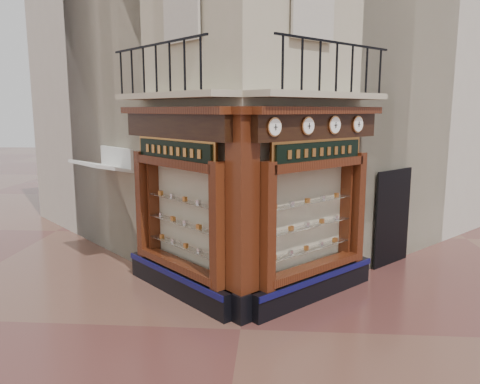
# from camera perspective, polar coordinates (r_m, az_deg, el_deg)

# --- Properties ---
(ground) EXTENTS (80.00, 80.00, 0.00)m
(ground) POSITION_cam_1_polar(r_m,az_deg,el_deg) (8.82, 0.05, -16.41)
(ground) COLOR #552C27
(ground) RESTS_ON ground
(main_building) EXTENTS (11.31, 11.31, 12.00)m
(main_building) POSITION_cam_1_polar(r_m,az_deg,el_deg) (14.20, 1.91, 18.40)
(main_building) COLOR #BAAB91
(main_building) RESTS_ON ground
(neighbour_left) EXTENTS (11.31, 11.31, 11.00)m
(neighbour_left) POSITION_cam_1_polar(r_m,az_deg,el_deg) (16.86, -6.50, 15.30)
(neighbour_left) COLOR beige
(neighbour_left) RESTS_ON ground
(neighbour_right) EXTENTS (11.31, 11.31, 11.00)m
(neighbour_right) POSITION_cam_1_polar(r_m,az_deg,el_deg) (16.70, 11.08, 15.23)
(neighbour_right) COLOR beige
(neighbour_right) RESTS_ON ground
(shopfront_left) EXTENTS (2.86, 2.86, 3.98)m
(shopfront_left) POSITION_cam_1_polar(r_m,az_deg,el_deg) (9.84, -7.49, -1.48)
(shopfront_left) COLOR black
(shopfront_left) RESTS_ON ground
(shopfront_right) EXTENTS (2.86, 2.86, 3.98)m
(shopfront_right) POSITION_cam_1_polar(r_m,az_deg,el_deg) (9.68, 9.06, -1.72)
(shopfront_right) COLOR black
(shopfront_right) RESTS_ON ground
(corner_pilaster) EXTENTS (0.85, 0.85, 3.98)m
(corner_pilaster) POSITION_cam_1_polar(r_m,az_deg,el_deg) (8.62, 0.29, -3.23)
(corner_pilaster) COLOR black
(corner_pilaster) RESTS_ON ground
(balcony) EXTENTS (5.94, 2.97, 1.03)m
(balcony) POSITION_cam_1_polar(r_m,az_deg,el_deg) (9.39, 0.71, 11.80)
(balcony) COLOR #BAAB91
(balcony) RESTS_ON ground
(clock_a) EXTENTS (0.28, 0.28, 0.34)m
(clock_a) POSITION_cam_1_polar(r_m,az_deg,el_deg) (8.35, 4.20, 7.90)
(clock_a) COLOR #CC8044
(clock_a) RESTS_ON ground
(clock_b) EXTENTS (0.28, 0.28, 0.35)m
(clock_b) POSITION_cam_1_polar(r_m,az_deg,el_deg) (9.00, 8.27, 7.98)
(clock_b) COLOR #CC8044
(clock_b) RESTS_ON ground
(clock_c) EXTENTS (0.30, 0.30, 0.37)m
(clock_c) POSITION_cam_1_polar(r_m,az_deg,el_deg) (9.62, 11.44, 8.01)
(clock_c) COLOR #CC8044
(clock_c) RESTS_ON ground
(clock_d) EXTENTS (0.28, 0.28, 0.35)m
(clock_d) POSITION_cam_1_polar(r_m,az_deg,el_deg) (10.25, 14.14, 8.01)
(clock_d) COLOR #CC8044
(clock_d) RESTS_ON ground
(awning) EXTENTS (1.90, 1.90, 0.29)m
(awning) POSITION_cam_1_polar(r_m,az_deg,el_deg) (12.91, -16.10, -8.10)
(awning) COLOR silver
(awning) RESTS_ON ground
(signboard_left) EXTENTS (2.00, 2.00, 0.53)m
(signboard_left) POSITION_cam_1_polar(r_m,az_deg,el_deg) (9.64, -8.03, 5.01)
(signboard_left) COLOR #C47D39
(signboard_left) RESTS_ON ground
(signboard_right) EXTENTS (1.93, 1.93, 0.51)m
(signboard_right) POSITION_cam_1_polar(r_m,az_deg,el_deg) (9.47, 9.60, 4.88)
(signboard_right) COLOR #C47D39
(signboard_right) RESTS_ON ground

